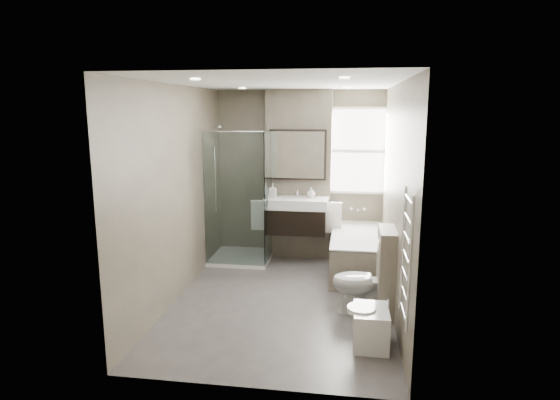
% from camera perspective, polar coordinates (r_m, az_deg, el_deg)
% --- Properties ---
extents(room, '(2.70, 3.90, 2.70)m').
position_cam_1_polar(room, '(5.54, 0.37, 0.52)').
color(room, '#514D4B').
rests_on(room, ground).
extents(vanity_pier, '(1.00, 0.25, 2.60)m').
position_cam_1_polar(vanity_pier, '(7.28, 2.30, 3.07)').
color(vanity_pier, '#655E50').
rests_on(vanity_pier, ground).
extents(vanity, '(0.95, 0.47, 0.66)m').
position_cam_1_polar(vanity, '(7.04, 1.97, -1.84)').
color(vanity, black).
rests_on(vanity, vanity_pier).
extents(mirror_cabinet, '(0.86, 0.08, 0.76)m').
position_cam_1_polar(mirror_cabinet, '(7.08, 2.18, 5.53)').
color(mirror_cabinet, black).
rests_on(mirror_cabinet, vanity_pier).
extents(towel_left, '(0.24, 0.06, 0.44)m').
position_cam_1_polar(towel_left, '(7.11, -2.55, -1.89)').
color(towel_left, white).
rests_on(towel_left, vanity_pier).
extents(towel_right, '(0.24, 0.06, 0.44)m').
position_cam_1_polar(towel_right, '(6.99, 6.52, -2.18)').
color(towel_right, white).
rests_on(towel_right, vanity_pier).
extents(shower_enclosure, '(0.90, 0.90, 2.00)m').
position_cam_1_polar(shower_enclosure, '(7.14, -4.13, -3.72)').
color(shower_enclosure, white).
rests_on(shower_enclosure, ground).
extents(bathtub, '(0.75, 1.60, 0.57)m').
position_cam_1_polar(bathtub, '(6.80, 9.45, -6.17)').
color(bathtub, '#655E50').
rests_on(bathtub, ground).
extents(window, '(0.98, 0.06, 1.33)m').
position_cam_1_polar(window, '(7.30, 9.49, 5.91)').
color(window, white).
rests_on(window, room).
extents(toilet, '(0.74, 0.46, 0.72)m').
position_cam_1_polar(toilet, '(5.52, 10.18, -9.81)').
color(toilet, white).
rests_on(toilet, ground).
extents(cistern_box, '(0.19, 0.55, 1.00)m').
position_cam_1_polar(cistern_box, '(5.47, 12.77, -8.57)').
color(cistern_box, '#655E50').
rests_on(cistern_box, ground).
extents(bidet, '(0.41, 0.47, 0.50)m').
position_cam_1_polar(bidet, '(4.87, 10.93, -14.86)').
color(bidet, white).
rests_on(bidet, ground).
extents(towel_radiator, '(0.03, 0.49, 1.10)m').
position_cam_1_polar(towel_radiator, '(4.01, 15.16, -6.69)').
color(towel_radiator, silver).
rests_on(towel_radiator, room).
extents(soap_bottle_a, '(0.10, 0.10, 0.22)m').
position_cam_1_polar(soap_bottle_a, '(6.99, -0.88, 1.15)').
color(soap_bottle_a, white).
rests_on(soap_bottle_a, vanity).
extents(soap_bottle_b, '(0.12, 0.12, 0.16)m').
position_cam_1_polar(soap_bottle_b, '(7.05, 3.82, 0.96)').
color(soap_bottle_b, white).
rests_on(soap_bottle_b, vanity).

